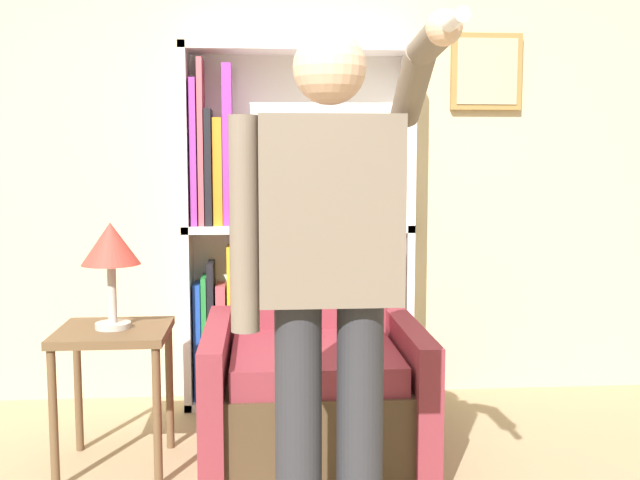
# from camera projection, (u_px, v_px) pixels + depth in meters

# --- Properties ---
(wall_back) EXTENTS (8.00, 0.11, 2.80)m
(wall_back) POSITION_uv_depth(u_px,v_px,m) (266.00, 150.00, 4.20)
(wall_back) COLOR beige
(wall_back) RESTS_ON ground_plane
(bookcase) EXTENTS (1.24, 0.28, 1.95)m
(bookcase) POSITION_uv_depth(u_px,v_px,m) (270.00, 234.00, 4.09)
(bookcase) COLOR white
(bookcase) RESTS_ON ground_plane
(armchair) EXTENTS (0.95, 0.94, 1.21)m
(armchair) POSITION_uv_depth(u_px,v_px,m) (312.00, 377.00, 3.40)
(armchair) COLOR #4C3823
(armchair) RESTS_ON ground_plane
(person_standing) EXTENTS (0.59, 0.78, 1.74)m
(person_standing) POSITION_uv_depth(u_px,v_px,m) (329.00, 270.00, 2.33)
(person_standing) COLOR #2D2D33
(person_standing) RESTS_ON ground_plane
(side_table) EXTENTS (0.47, 0.47, 0.62)m
(side_table) POSITION_uv_depth(u_px,v_px,m) (114.00, 352.00, 3.24)
(side_table) COLOR brown
(side_table) RESTS_ON ground_plane
(table_lamp) EXTENTS (0.25, 0.25, 0.46)m
(table_lamp) POSITION_uv_depth(u_px,v_px,m) (111.00, 249.00, 3.19)
(table_lamp) COLOR #B7B2A8
(table_lamp) RESTS_ON side_table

